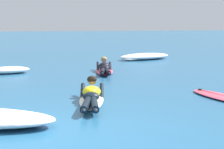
{
  "coord_description": "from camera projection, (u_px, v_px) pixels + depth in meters",
  "views": [
    {
      "loc": [
        -0.27,
        -5.67,
        1.69
      ],
      "look_at": [
        2.27,
        4.45,
        0.25
      ],
      "focal_mm": 60.32,
      "sensor_mm": 36.0,
      "label": 1
    }
  ],
  "objects": [
    {
      "name": "drifting_surfboard",
      "position": [
        222.0,
        97.0,
        8.45
      ],
      "size": [
        0.93,
        2.09,
        0.16
      ],
      "color": "#E54C66",
      "rests_on": "ground"
    },
    {
      "name": "ground_plane",
      "position": [
        25.0,
        64.0,
        15.36
      ],
      "size": [
        120.0,
        120.0,
        0.0
      ],
      "primitive_type": "plane",
      "color": "#235B84"
    },
    {
      "name": "whitewater_mid_right",
      "position": [
        8.0,
        70.0,
        12.58
      ],
      "size": [
        1.53,
        0.92,
        0.23
      ],
      "color": "white",
      "rests_on": "ground"
    },
    {
      "name": "surfer_near",
      "position": [
        91.0,
        96.0,
        8.02
      ],
      "size": [
        0.96,
        2.6,
        0.54
      ],
      "color": "white",
      "rests_on": "ground"
    },
    {
      "name": "whitewater_back",
      "position": [
        145.0,
        56.0,
        17.44
      ],
      "size": [
        2.9,
        1.96,
        0.28
      ],
      "color": "white",
      "rests_on": "ground"
    },
    {
      "name": "surfer_far",
      "position": [
        104.0,
        68.0,
        12.87
      ],
      "size": [
        1.0,
        2.59,
        0.55
      ],
      "color": "#E54C66",
      "rests_on": "ground"
    }
  ]
}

